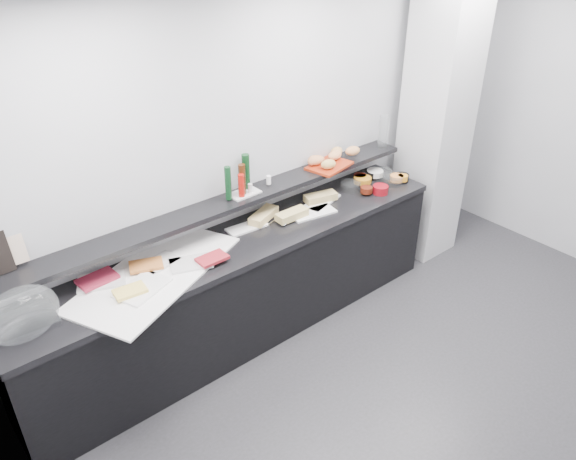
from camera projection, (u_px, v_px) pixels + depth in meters
ground at (470, 413)px, 3.92m from camera, size 5.00×5.00×0.00m
back_wall at (287, 149)px, 4.56m from camera, size 5.00×0.02×2.70m
ceiling at (568, 0)px, 2.55m from camera, size 5.00×5.00×0.00m
column at (437, 120)px, 5.16m from camera, size 0.50×0.50×2.70m
buffet_cabinet at (244, 290)px, 4.44m from camera, size 3.60×0.60×0.85m
counter_top at (241, 242)px, 4.22m from camera, size 3.62×0.62×0.05m
wall_shelf at (226, 204)px, 4.20m from camera, size 3.60×0.25×0.04m
cloche_base at (20, 324)px, 3.33m from camera, size 0.43×0.30×0.04m
cloche_dome at (22, 315)px, 3.24m from camera, size 0.48×0.35×0.34m
linen_runner at (156, 273)px, 3.81m from camera, size 1.39×1.06×0.01m
platter_meat_a at (101, 281)px, 3.71m from camera, size 0.36×0.31×0.01m
food_meat_a at (97, 279)px, 3.69m from camera, size 0.26×0.18×0.02m
platter_salmon at (160, 263)px, 3.89m from camera, size 0.29×0.22×0.01m
food_salmon at (146, 265)px, 3.83m from camera, size 0.26×0.22×0.02m
platter_cheese at (142, 288)px, 3.64m from camera, size 0.40×0.34×0.01m
food_cheese at (130, 291)px, 3.58m from camera, size 0.21×0.15×0.02m
platter_meat_b at (191, 263)px, 3.89m from camera, size 0.33×0.28×0.01m
food_meat_b at (212, 258)px, 3.90m from camera, size 0.21×0.14×0.02m
sandwich_plate_left at (247, 227)px, 4.34m from camera, size 0.33×0.17×0.01m
sandwich_food_left at (264, 215)px, 4.43m from camera, size 0.32×0.22×0.06m
tongs_left at (271, 223)px, 4.38m from camera, size 0.15×0.06×0.01m
sandwich_plate_mid at (313, 213)px, 4.54m from camera, size 0.40×0.22×0.01m
sandwich_food_mid at (292, 215)px, 4.44m from camera, size 0.27×0.11×0.06m
tongs_mid at (289, 221)px, 4.40m from camera, size 0.15×0.06×0.01m
sandwich_plate_right at (322, 201)px, 4.72m from camera, size 0.41×0.26×0.01m
sandwich_food_right at (321, 197)px, 4.70m from camera, size 0.30×0.17×0.06m
tongs_right at (320, 200)px, 4.71m from camera, size 0.15×0.08×0.01m
bowl_glass_fruit at (350, 186)px, 4.90m from camera, size 0.19×0.19×0.07m
fill_glass_fruit at (362, 180)px, 4.98m from camera, size 0.17×0.17×0.05m
bowl_black_jam at (367, 175)px, 5.10m from camera, size 0.16×0.16×0.07m
fill_black_jam at (360, 177)px, 5.03m from camera, size 0.12×0.12×0.05m
bowl_glass_cream at (382, 174)px, 5.13m from camera, size 0.23×0.23×0.07m
fill_glass_cream at (375, 173)px, 5.11m from camera, size 0.18×0.18×0.05m
bowl_red_jam at (380, 190)px, 4.85m from camera, size 0.15×0.15×0.07m
fill_red_jam at (366, 190)px, 4.82m from camera, size 0.11×0.11×0.05m
bowl_glass_salmon at (392, 180)px, 5.01m from camera, size 0.19×0.19×0.07m
fill_glass_salmon at (397, 178)px, 5.02m from camera, size 0.15×0.15×0.05m
bowl_black_fruit at (402, 178)px, 5.05m from camera, size 0.16×0.16×0.07m
fill_black_fruit at (403, 178)px, 5.02m from camera, size 0.10×0.10×0.05m
print_art at (7, 250)px, 3.37m from camera, size 0.21×0.05×0.22m
condiment_tray at (244, 193)px, 4.30m from camera, size 0.25×0.16×0.01m
bottle_green_a at (228, 183)px, 4.14m from camera, size 0.06×0.06×0.26m
bottle_brown at (242, 179)px, 4.22m from camera, size 0.07×0.07×0.24m
bottle_green_b at (246, 172)px, 4.29m from camera, size 0.06×0.06×0.28m
bottle_hot at (241, 186)px, 4.19m from camera, size 0.06×0.06×0.18m
shaker_salt at (250, 188)px, 4.28m from camera, size 0.04×0.04×0.07m
shaker_pepper at (269, 180)px, 4.40m from camera, size 0.04×0.04×0.07m
bread_tray at (329, 166)px, 4.73m from camera, size 0.42×0.33×0.02m
bread_roll_nw at (313, 160)px, 4.70m from camera, size 0.15×0.12×0.08m
bread_roll_n at (337, 152)px, 4.86m from camera, size 0.17×0.14×0.08m
bread_roll_sw at (328, 164)px, 4.63m from camera, size 0.15×0.12×0.08m
bread_roll_se at (353, 151)px, 4.88m from camera, size 0.16×0.12×0.08m
bread_roll_midw at (316, 160)px, 4.70m from camera, size 0.17×0.13×0.08m
bread_roll_mide at (335, 155)px, 4.79m from camera, size 0.15×0.11×0.08m
carafe at (383, 132)px, 5.03m from camera, size 0.11×0.11×0.30m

